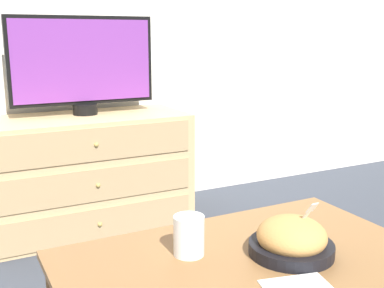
# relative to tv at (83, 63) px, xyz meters

# --- Properties ---
(ground_plane) EXTENTS (12.00, 12.00, 0.00)m
(ground_plane) POSITION_rel_tv_xyz_m (0.00, 0.23, -0.93)
(ground_plane) COLOR #383D47
(dresser) EXTENTS (1.14, 0.53, 0.65)m
(dresser) POSITION_rel_tv_xyz_m (-0.03, -0.06, -0.61)
(dresser) COLOR tan
(dresser) RESTS_ON ground_plane
(tv) EXTENTS (0.80, 0.14, 0.54)m
(tv) POSITION_rel_tv_xyz_m (0.00, 0.00, 0.00)
(tv) COLOR black
(tv) RESTS_ON dresser
(coffee_table) EXTENTS (1.01, 0.65, 0.49)m
(coffee_table) POSITION_rel_tv_xyz_m (-0.00, -1.67, -0.50)
(coffee_table) COLOR olive
(coffee_table) RESTS_ON ground_plane
(takeout_bowl) EXTENTS (0.24, 0.24, 0.16)m
(takeout_bowl) POSITION_rel_tv_xyz_m (0.12, -1.69, -0.40)
(takeout_bowl) COLOR black
(takeout_bowl) RESTS_ON coffee_table
(drink_cup) EXTENTS (0.09, 0.09, 0.11)m
(drink_cup) POSITION_rel_tv_xyz_m (-0.13, -1.56, -0.39)
(drink_cup) COLOR #9E6638
(drink_cup) RESTS_ON coffee_table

